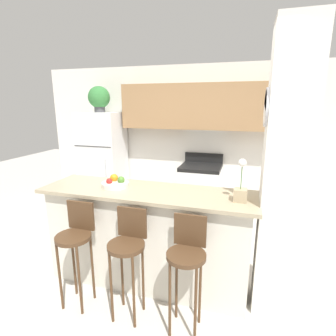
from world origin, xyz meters
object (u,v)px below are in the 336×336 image
object	(u,v)px
bar_stool_mid	(128,248)
potted_plant_on_fridge	(99,98)
refrigerator	(103,161)
orchid_vase	(241,189)
bar_stool_right	(187,258)
trash_bin	(129,203)
stove_range	(200,191)
bar_stool_left	(76,239)
fruit_bowl	(115,183)

from	to	relation	value
bar_stool_mid	potted_plant_on_fridge	world-z (taller)	potted_plant_on_fridge
refrigerator	orchid_vase	distance (m)	3.14
bar_stool_right	refrigerator	bearing A→B (deg)	132.42
bar_stool_mid	trash_bin	distance (m)	2.37
refrigerator	bar_stool_right	size ratio (longest dim) A/B	1.74
bar_stool_mid	orchid_vase	world-z (taller)	orchid_vase
stove_range	potted_plant_on_fridge	distance (m)	2.39
potted_plant_on_fridge	orchid_vase	distance (m)	3.24
stove_range	trash_bin	bearing A→B (deg)	-169.49
refrigerator	bar_stool_right	xyz separation A→B (m)	(2.11, -2.31, -0.21)
stove_range	bar_stool_right	bearing A→B (deg)	-82.99
refrigerator	bar_stool_left	xyz separation A→B (m)	(1.05, -2.31, -0.21)
bar_stool_right	orchid_vase	world-z (taller)	orchid_vase
bar_stool_right	potted_plant_on_fridge	distance (m)	3.40
refrigerator	fruit_bowl	bearing A→B (deg)	-56.15
orchid_vase	stove_range	bearing A→B (deg)	109.40
bar_stool_left	orchid_vase	bearing A→B (deg)	16.39
orchid_vase	fruit_bowl	world-z (taller)	orchid_vase
orchid_vase	fruit_bowl	xyz separation A→B (m)	(-1.27, 0.07, -0.07)
stove_range	orchid_vase	size ratio (longest dim) A/B	2.76
bar_stool_mid	bar_stool_right	distance (m)	0.53
refrigerator	potted_plant_on_fridge	distance (m)	1.12
bar_stool_mid	fruit_bowl	distance (m)	0.74
potted_plant_on_fridge	trash_bin	world-z (taller)	potted_plant_on_fridge
refrigerator	stove_range	xyz separation A→B (m)	(1.82, 0.02, -0.42)
stove_range	fruit_bowl	world-z (taller)	fruit_bowl
fruit_bowl	potted_plant_on_fridge	bearing A→B (deg)	123.85
trash_bin	bar_stool_left	bearing A→B (deg)	-77.75
stove_range	bar_stool_right	size ratio (longest dim) A/B	1.06
refrigerator	trash_bin	world-z (taller)	refrigerator
bar_stool_right	trash_bin	distance (m)	2.64
bar_stool_left	orchid_vase	size ratio (longest dim) A/B	2.60
bar_stool_mid	potted_plant_on_fridge	distance (m)	3.10
bar_stool_left	potted_plant_on_fridge	xyz separation A→B (m)	(-1.05, 2.31, 1.33)
orchid_vase	fruit_bowl	distance (m)	1.28
stove_range	orchid_vase	world-z (taller)	orchid_vase
bar_stool_left	potted_plant_on_fridge	bearing A→B (deg)	114.39
orchid_vase	trash_bin	xyz separation A→B (m)	(-1.90, 1.67, -0.98)
potted_plant_on_fridge	trash_bin	size ratio (longest dim) A/B	1.17
stove_range	trash_bin	world-z (taller)	stove_range
trash_bin	orchid_vase	bearing A→B (deg)	-41.35
stove_range	bar_stool_left	world-z (taller)	stove_range
stove_range	fruit_bowl	xyz separation A→B (m)	(-0.60, -1.84, 0.63)
bar_stool_mid	orchid_vase	size ratio (longest dim) A/B	2.60
bar_stool_left	bar_stool_mid	xyz separation A→B (m)	(0.53, 0.00, 0.00)
bar_stool_mid	trash_bin	size ratio (longest dim) A/B	2.66
refrigerator	orchid_vase	size ratio (longest dim) A/B	4.54
stove_range	bar_stool_mid	bearing A→B (deg)	-96.01
orchid_vase	bar_stool_right	bearing A→B (deg)	-132.05
refrigerator	orchid_vase	world-z (taller)	refrigerator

